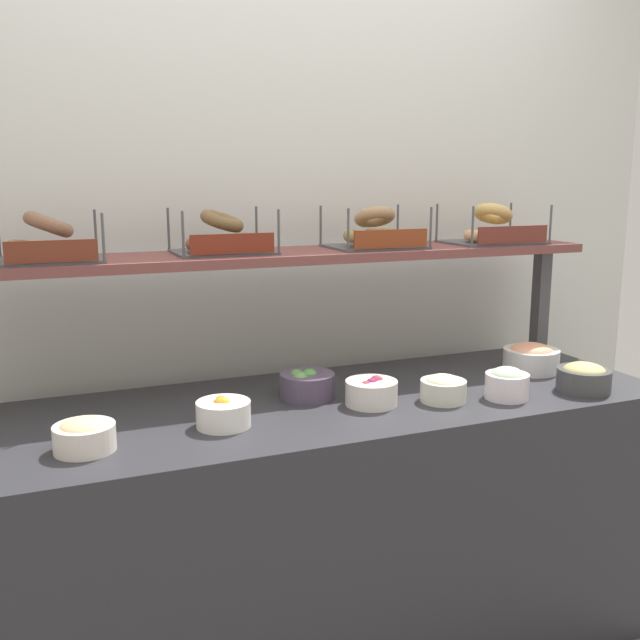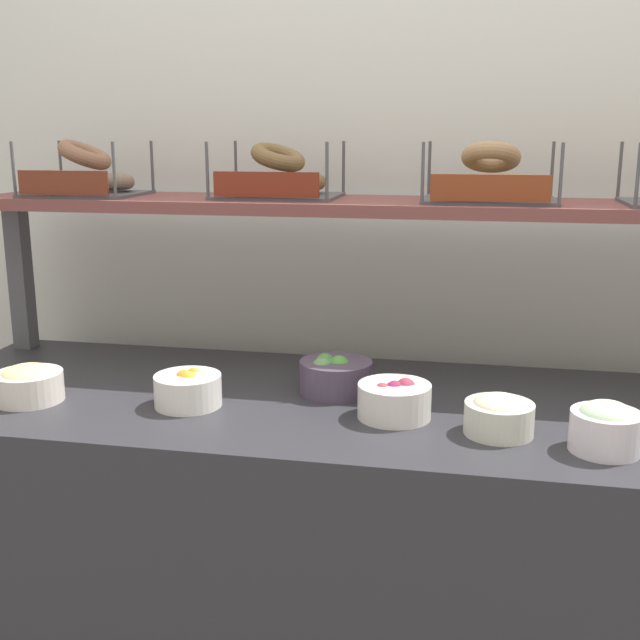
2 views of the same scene
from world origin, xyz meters
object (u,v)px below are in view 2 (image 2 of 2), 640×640
at_px(bowl_fruit_salad, 188,389).
at_px(bowl_scallion_spread, 606,427).
at_px(bagel_basket_cinnamon_raisin, 277,179).
at_px(bowl_potato_salad, 499,415).
at_px(bowl_egg_salad, 29,383).
at_px(bagel_basket_poppy, 85,177).
at_px(bagel_basket_everything, 489,181).
at_px(bowl_beet_salad, 395,400).
at_px(bowl_veggie_mix, 335,375).

height_order(bowl_fruit_salad, bowl_scallion_spread, bowl_scallion_spread).
distance_m(bowl_fruit_salad, bagel_basket_cinnamon_raisin, 0.59).
bearing_deg(bagel_basket_cinnamon_raisin, bowl_potato_salad, -37.01).
xyz_separation_m(bowl_egg_salad, bagel_basket_cinnamon_raisin, (0.47, 0.43, 0.43)).
distance_m(bagel_basket_poppy, bagel_basket_everything, 1.03).
distance_m(bowl_beet_salad, bowl_scallion_spread, 0.42).
bearing_deg(bagel_basket_poppy, bowl_veggie_mix, -15.98).
bearing_deg(bowl_egg_salad, bagel_basket_everything, 22.21).
distance_m(bowl_beet_salad, bagel_basket_cinnamon_raisin, 0.67).
height_order(bowl_scallion_spread, bagel_basket_poppy, bagel_basket_poppy).
xyz_separation_m(bowl_potato_salad, bagel_basket_everything, (-0.04, 0.40, 0.44)).
height_order(bowl_scallion_spread, bagel_basket_everything, bagel_basket_everything).
bearing_deg(bowl_potato_salad, bowl_scallion_spread, -14.38).
relative_size(bowl_potato_salad, bagel_basket_cinnamon_raisin, 0.46).
distance_m(bowl_fruit_salad, bowl_veggie_mix, 0.34).
height_order(bowl_fruit_salad, bowl_egg_salad, bowl_egg_salad).
height_order(bowl_veggie_mix, bagel_basket_everything, bagel_basket_everything).
bearing_deg(bowl_egg_salad, bagel_basket_poppy, 95.53).
height_order(bowl_fruit_salad, bagel_basket_everything, bagel_basket_everything).
bearing_deg(bowl_veggie_mix, bowl_fruit_salad, -153.04).
distance_m(bowl_egg_salad, bagel_basket_everything, 1.16).
relative_size(bowl_potato_salad, bowl_veggie_mix, 0.82).
xyz_separation_m(bowl_veggie_mix, bagel_basket_cinnamon_raisin, (-0.19, 0.23, 0.43)).
height_order(bowl_veggie_mix, bagel_basket_cinnamon_raisin, bagel_basket_cinnamon_raisin).
height_order(bowl_egg_salad, bowl_veggie_mix, bowl_veggie_mix).
bearing_deg(bowl_beet_salad, bowl_fruit_salad, -178.02).
distance_m(bowl_beet_salad, bowl_veggie_mix, 0.21).
xyz_separation_m(bowl_veggie_mix, bowl_scallion_spread, (0.56, -0.24, 0.01)).
xyz_separation_m(bowl_scallion_spread, bagel_basket_cinnamon_raisin, (-0.76, 0.47, 0.43)).
xyz_separation_m(bagel_basket_poppy, bagel_basket_everything, (1.03, 0.01, -0.00)).
xyz_separation_m(bowl_veggie_mix, bagel_basket_everything, (0.33, 0.21, 0.44)).
bearing_deg(bagel_basket_cinnamon_raisin, bowl_beet_salad, -46.92).
relative_size(bowl_veggie_mix, bagel_basket_cinnamon_raisin, 0.55).
relative_size(bowl_egg_salad, bagel_basket_everything, 0.49).
height_order(bowl_veggie_mix, bagel_basket_poppy, bagel_basket_poppy).
relative_size(bagel_basket_cinnamon_raisin, bagel_basket_everything, 0.98).
bearing_deg(bowl_egg_salad, bowl_veggie_mix, 16.38).
bearing_deg(bowl_beet_salad, bagel_basket_cinnamon_raisin, 133.08).
distance_m(bowl_potato_salad, bowl_veggie_mix, 0.42).
distance_m(bowl_scallion_spread, bagel_basket_poppy, 1.41).
relative_size(bagel_basket_poppy, bagel_basket_everything, 0.90).
bearing_deg(bowl_veggie_mix, bagel_basket_everything, 32.54).
distance_m(bowl_beet_salad, bagel_basket_everything, 0.59).
bearing_deg(bagel_basket_everything, bagel_basket_poppy, -179.44).
distance_m(bowl_veggie_mix, bagel_basket_cinnamon_raisin, 0.53).
height_order(bowl_potato_salad, bagel_basket_everything, bagel_basket_everything).
distance_m(bowl_beet_salad, bowl_potato_salad, 0.22).
distance_m(bowl_scallion_spread, bagel_basket_everything, 0.67).
distance_m(bowl_fruit_salad, bagel_basket_everything, 0.85).
bearing_deg(bowl_egg_salad, bowl_beet_salad, 4.01).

